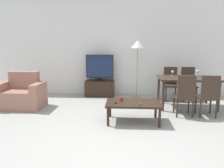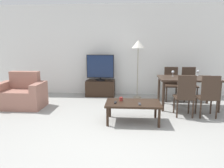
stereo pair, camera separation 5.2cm
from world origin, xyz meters
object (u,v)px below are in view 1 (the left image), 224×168
at_px(floor_lamp, 138,47).
at_px(wine_glass_left, 197,72).
at_px(tv_stand, 100,88).
at_px(remote_primary, 140,104).
at_px(wine_glass_center, 173,72).
at_px(remote_secondary, 116,102).
at_px(cup_white_near, 121,99).
at_px(dining_chair_near_right, 208,94).
at_px(tv, 100,68).
at_px(dining_chair_far, 188,82).
at_px(dining_chair_far_left, 171,82).
at_px(coffee_table, 133,104).
at_px(armchair, 21,95).
at_px(dining_table, 187,81).
at_px(dining_chair_near, 185,94).

relative_size(floor_lamp, wine_glass_left, 11.25).
bearing_deg(wine_glass_left, tv_stand, 164.12).
height_order(remote_primary, wine_glass_left, wine_glass_left).
xyz_separation_m(remote_primary, wine_glass_center, (0.89, 1.46, 0.43)).
relative_size(remote_secondary, cup_white_near, 1.98).
bearing_deg(dining_chair_near_right, tv_stand, 144.18).
relative_size(tv, dining_chair_near_right, 0.89).
height_order(tv, wine_glass_left, tv).
bearing_deg(dining_chair_far, dining_chair_far_left, 180.00).
relative_size(coffee_table, dining_chair_near_right, 1.18).
xyz_separation_m(armchair, wine_glass_center, (3.71, 0.48, 0.53)).
bearing_deg(dining_chair_far_left, dining_chair_near_right, -72.08).
relative_size(armchair, dining_chair_far, 1.19).
height_order(dining_table, remote_secondary, dining_table).
height_order(dining_chair_far_left, remote_secondary, dining_chair_far_left).
distance_m(cup_white_near, wine_glass_left, 2.37).
height_order(tv_stand, dining_chair_near_right, dining_chair_near_right).
bearing_deg(wine_glass_left, dining_chair_far, 102.23).
xyz_separation_m(remote_secondary, cup_white_near, (0.11, 0.17, 0.03)).
bearing_deg(remote_secondary, dining_table, 35.35).
bearing_deg(coffee_table, cup_white_near, 157.35).
bearing_deg(tv_stand, dining_chair_far_left, -9.03).
relative_size(tv_stand, wine_glass_left, 5.82).
bearing_deg(cup_white_near, dining_chair_far_left, 52.86).
bearing_deg(tv_stand, remote_secondary, -75.59).
relative_size(floor_lamp, remote_primary, 10.95).
distance_m(dining_chair_near, remote_primary, 1.11).
distance_m(tv_stand, remote_secondary, 2.33).
bearing_deg(floor_lamp, tv_stand, 172.50).
relative_size(dining_chair_far_left, wine_glass_center, 6.22).
distance_m(armchair, dining_chair_far, 4.40).
relative_size(dining_chair_near_right, dining_chair_far_left, 1.00).
bearing_deg(wine_glass_center, floor_lamp, 139.42).
relative_size(coffee_table, dining_chair_far, 1.18).
xyz_separation_m(dining_chair_far, dining_chair_near_right, (0.00, -1.48, 0.00)).
distance_m(dining_table, dining_chair_far, 0.80).
xyz_separation_m(wine_glass_left, wine_glass_center, (-0.65, -0.13, 0.00)).
relative_size(coffee_table, wine_glass_center, 7.35).
distance_m(dining_table, dining_chair_far_left, 0.80).
xyz_separation_m(tv_stand, remote_secondary, (0.58, -2.25, 0.18)).
bearing_deg(tv, remote_primary, -65.77).
relative_size(dining_table, dining_chair_far, 1.51).
bearing_deg(armchair, floor_lamp, 22.74).
distance_m(tv_stand, remote_primary, 2.56).
bearing_deg(wine_glass_left, remote_secondary, -142.95).
relative_size(armchair, dining_chair_far_left, 1.19).
relative_size(tv_stand, remote_secondary, 5.66).
bearing_deg(wine_glass_left, dining_chair_near_right, -94.83).
distance_m(floor_lamp, remote_primary, 2.42).
relative_size(tv_stand, coffee_table, 0.79).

